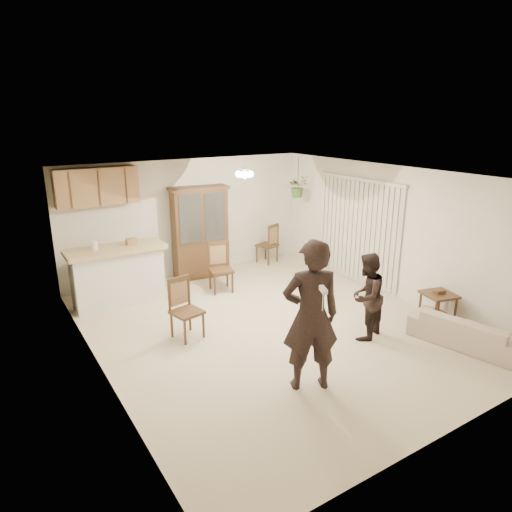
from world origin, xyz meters
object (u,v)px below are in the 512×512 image
chair_bar (187,321)px  chair_hutch_left (221,278)px  chair_hutch_right (267,251)px  china_hutch (200,233)px  sofa (468,323)px  adult (310,323)px  side_table (437,308)px  child (366,298)px

chair_bar → chair_hutch_left: (1.39, 1.48, 0.01)m
chair_hutch_right → china_hutch: bearing=-18.1°
sofa → china_hutch: bearing=9.2°
chair_hutch_right → chair_hutch_left: bearing=11.3°
adult → side_table: size_ratio=2.99×
sofa → child: bearing=34.8°
chair_hutch_left → chair_bar: bearing=-120.4°
sofa → adult: size_ratio=1.04×
sofa → chair_bar: size_ratio=1.93×
china_hutch → chair_bar: china_hutch is taller
sofa → chair_hutch_left: 4.51m
child → side_table: child is taller
china_hutch → chair_hutch_left: size_ratio=1.97×
adult → chair_hutch_right: (2.43, 4.63, -0.63)m
child → china_hutch: bearing=-97.5°
adult → child: 1.72m
sofa → china_hutch: size_ratio=0.96×
child → side_table: size_ratio=2.24×
adult → chair_hutch_left: bearing=-76.1°
china_hutch → chair_bar: 2.97m
sofa → chair_bar: 4.30m
adult → chair_hutch_right: size_ratio=1.90×
side_table → chair_hutch_right: (-0.57, 4.31, -0.01)m
sofa → chair_hutch_left: (-2.11, 3.99, -0.09)m
chair_bar → chair_hutch_left: size_ratio=0.98×
chair_bar → chair_hutch_right: 4.08m
side_table → chair_hutch_right: bearing=97.6°
china_hutch → chair_hutch_right: (1.74, 0.03, -0.70)m
sofa → adult: 2.81m
china_hutch → side_table: bearing=-54.6°
adult → china_hutch: (0.68, 4.60, 0.07)m
china_hutch → side_table: (2.32, -4.28, -0.68)m
sofa → china_hutch: china_hutch is taller
adult → chair_hutch_left: size_ratio=1.82×
china_hutch → chair_hutch_left: 1.24m
sofa → chair_hutch_right: size_ratio=1.98×
sofa → chair_hutch_left: chair_hutch_left is taller
adult → side_table: (3.00, 0.32, -0.62)m
adult → chair_hutch_left: 3.68m
child → side_table: (1.40, -0.29, -0.39)m
chair_bar → chair_hutch_right: bearing=26.4°
side_table → chair_hutch_left: (-2.38, 3.25, -0.00)m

